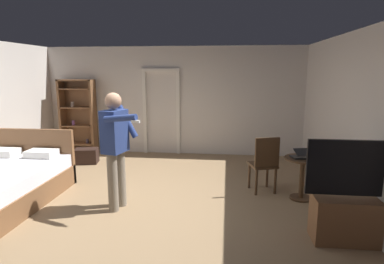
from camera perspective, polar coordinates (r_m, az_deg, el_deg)
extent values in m
plane|color=#997A56|center=(5.17, -9.61, -12.93)|extent=(7.24, 7.24, 0.00)
cube|color=silver|center=(8.04, -3.38, 5.57)|extent=(6.62, 0.12, 2.66)
cube|color=silver|center=(4.98, 28.69, 0.94)|extent=(0.12, 6.82, 2.66)
cube|color=white|center=(8.15, -8.40, 3.38)|extent=(0.08, 0.08, 2.05)
cube|color=white|center=(7.97, -2.48, 3.32)|extent=(0.08, 0.08, 2.05)
cube|color=white|center=(7.98, -5.61, 10.95)|extent=(0.93, 0.08, 0.08)
cube|color=brown|center=(6.71, -26.74, -3.79)|extent=(1.66, 0.08, 1.02)
cube|color=white|center=(6.69, -30.66, -3.14)|extent=(0.50, 0.34, 0.12)
cube|color=white|center=(6.28, -25.30, -3.49)|extent=(0.50, 0.34, 0.12)
cube|color=brown|center=(8.77, -22.13, 2.61)|extent=(0.06, 0.32, 1.86)
cube|color=brown|center=(8.41, -17.16, 2.60)|extent=(0.06, 0.32, 1.86)
cube|color=brown|center=(8.51, -20.09, 8.69)|extent=(0.89, 0.32, 0.04)
cube|color=brown|center=(8.72, -19.27, 2.75)|extent=(0.89, 0.02, 1.86)
cube|color=brown|center=(8.70, -19.40, -1.95)|extent=(0.83, 0.32, 0.03)
cylinder|color=#4F4052|center=(8.60, -18.19, -1.56)|extent=(0.06, 0.06, 0.10)
cube|color=brown|center=(8.62, -19.60, 1.07)|extent=(0.83, 0.32, 0.03)
cylinder|color=#AD66AD|center=(8.66, -20.43, 1.56)|extent=(0.07, 0.07, 0.12)
cube|color=brown|center=(8.55, -19.80, 4.15)|extent=(0.83, 0.32, 0.03)
cylinder|color=#B9A08D|center=(8.60, -20.59, 4.66)|extent=(0.08, 0.08, 0.13)
cube|color=brown|center=(8.52, -20.00, 7.26)|extent=(0.83, 0.32, 0.03)
cube|color=brown|center=(4.50, 26.57, -13.86)|extent=(0.92, 0.40, 0.56)
cube|color=black|center=(4.26, 27.43, -5.74)|extent=(1.16, 0.05, 0.67)
cube|color=teal|center=(4.28, 27.29, -5.63)|extent=(1.10, 0.01, 0.61)
cylinder|color=#4C331E|center=(5.55, 19.03, -8.00)|extent=(0.08, 0.08, 0.67)
cylinder|color=#4C331E|center=(5.66, 18.82, -11.07)|extent=(0.35, 0.35, 0.03)
cylinder|color=#4C331E|center=(5.45, 19.26, -4.52)|extent=(0.59, 0.59, 0.03)
cube|color=black|center=(5.44, 18.97, -4.24)|extent=(0.36, 0.28, 0.02)
cube|color=black|center=(5.31, 19.57, -3.40)|extent=(0.35, 0.25, 0.09)
cube|color=navy|center=(5.31, 19.54, -3.39)|extent=(0.32, 0.22, 0.07)
cylinder|color=#164828|center=(5.38, 20.98, -3.53)|extent=(0.06, 0.06, 0.21)
cylinder|color=#164828|center=(5.35, 21.07, -2.19)|extent=(0.03, 0.03, 0.05)
cylinder|color=#4C331E|center=(5.97, 13.29, -7.47)|extent=(0.04, 0.04, 0.45)
cylinder|color=#4C331E|center=(5.85, 10.20, -7.74)|extent=(0.04, 0.04, 0.45)
cylinder|color=#4C331E|center=(5.68, 14.65, -8.50)|extent=(0.04, 0.04, 0.45)
cylinder|color=#4C331E|center=(5.55, 11.42, -8.82)|extent=(0.04, 0.04, 0.45)
cube|color=#4C331E|center=(5.68, 12.49, -5.78)|extent=(0.52, 0.52, 0.04)
cube|color=#4C331E|center=(5.46, 13.29, -3.56)|extent=(0.41, 0.16, 0.50)
cylinder|color=gray|center=(5.10, -12.61, -8.06)|extent=(0.15, 0.15, 0.89)
cylinder|color=gray|center=(4.93, -13.98, -8.77)|extent=(0.15, 0.15, 0.89)
cube|color=navy|center=(4.82, -13.67, 0.13)|extent=(0.35, 0.43, 0.63)
sphere|color=tan|center=(4.76, -13.92, 5.42)|extent=(0.24, 0.24, 0.24)
cylinder|color=navy|center=(4.93, -11.47, 1.83)|extent=(0.36, 0.17, 0.51)
cylinder|color=navy|center=(4.47, -12.70, 2.42)|extent=(0.51, 0.21, 0.15)
cube|color=white|center=(4.32, -10.08, 1.85)|extent=(0.13, 0.06, 0.04)
cube|color=black|center=(7.67, -18.35, -4.08)|extent=(0.55, 0.43, 0.34)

